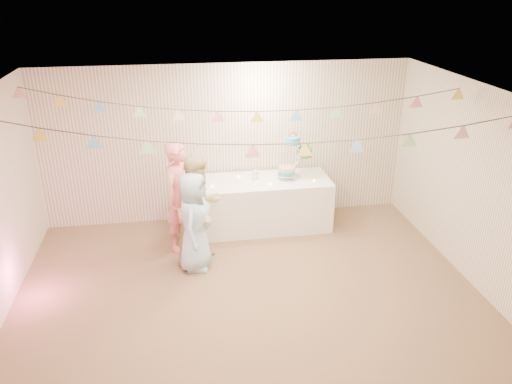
{
  "coord_description": "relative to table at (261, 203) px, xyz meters",
  "views": [
    {
      "loc": [
        -0.79,
        -5.27,
        3.81
      ],
      "look_at": [
        0.2,
        0.8,
        1.15
      ],
      "focal_mm": 35.0,
      "sensor_mm": 36.0,
      "label": 1
    }
  ],
  "objects": [
    {
      "name": "floor",
      "position": [
        -0.49,
        -2.01,
        -0.41
      ],
      "size": [
        6.0,
        6.0,
        0.0
      ],
      "primitive_type": "plane",
      "color": "brown",
      "rests_on": "ground"
    },
    {
      "name": "ceiling",
      "position": [
        -0.49,
        -2.01,
        2.19
      ],
      "size": [
        6.0,
        6.0,
        0.0
      ],
      "primitive_type": "plane",
      "color": "white",
      "rests_on": "ground"
    },
    {
      "name": "back_wall",
      "position": [
        -0.49,
        0.49,
        0.89
      ],
      "size": [
        6.0,
        6.0,
        0.0
      ],
      "primitive_type": "plane",
      "color": "white",
      "rests_on": "ground"
    },
    {
      "name": "front_wall",
      "position": [
        -0.49,
        -4.51,
        0.89
      ],
      "size": [
        6.0,
        6.0,
        0.0
      ],
      "primitive_type": "plane",
      "color": "white",
      "rests_on": "ground"
    },
    {
      "name": "right_wall",
      "position": [
        2.51,
        -2.01,
        0.89
      ],
      "size": [
        5.0,
        5.0,
        0.0
      ],
      "primitive_type": "plane",
      "color": "white",
      "rests_on": "ground"
    },
    {
      "name": "table",
      "position": [
        0.0,
        0.0,
        0.0
      ],
      "size": [
        2.19,
        0.88,
        0.82
      ],
      "primitive_type": "cube",
      "color": "white",
      "rests_on": "floor"
    },
    {
      "name": "cake_stand",
      "position": [
        0.55,
        0.05,
        0.7
      ],
      "size": [
        0.64,
        0.38,
        0.72
      ],
      "primitive_type": null,
      "color": "silver",
      "rests_on": "table"
    },
    {
      "name": "cake_bottom",
      "position": [
        0.4,
        -0.01,
        0.42
      ],
      "size": [
        0.31,
        0.31,
        0.15
      ],
      "primitive_type": null,
      "color": "teal",
      "rests_on": "cake_stand"
    },
    {
      "name": "cake_middle",
      "position": [
        0.73,
        0.14,
        0.69
      ],
      "size": [
        0.27,
        0.27,
        0.22
      ],
      "primitive_type": null,
      "color": "green",
      "rests_on": "cake_stand"
    },
    {
      "name": "cake_top_tier",
      "position": [
        0.49,
        0.02,
        0.96
      ],
      "size": [
        0.25,
        0.25,
        0.19
      ],
      "primitive_type": null,
      "color": "#3FA4C6",
      "rests_on": "cake_stand"
    },
    {
      "name": "platter",
      "position": [
        -0.54,
        -0.05,
        0.35
      ],
      "size": [
        0.31,
        0.31,
        0.02
      ],
      "primitive_type": "cylinder",
      "color": "white",
      "rests_on": "table"
    },
    {
      "name": "posy",
      "position": [
        -0.09,
        0.05,
        0.42
      ],
      "size": [
        0.14,
        0.14,
        0.16
      ],
      "primitive_type": null,
      "color": "white",
      "rests_on": "table"
    },
    {
      "name": "person_adult_a",
      "position": [
        -1.29,
        -0.49,
        0.43
      ],
      "size": [
        0.7,
        0.73,
        1.67
      ],
      "primitive_type": "imported",
      "rotation": [
        0.0,
        0.0,
        0.87
      ],
      "color": "pink",
      "rests_on": "floor"
    },
    {
      "name": "person_adult_b",
      "position": [
        -1.04,
        -0.93,
        0.4
      ],
      "size": [
        0.99,
        0.99,
        1.62
      ],
      "primitive_type": "imported",
      "rotation": [
        0.0,
        0.0,
        0.76
      ],
      "color": "tan",
      "rests_on": "floor"
    },
    {
      "name": "person_child",
      "position": [
        -1.13,
        -1.1,
        0.31
      ],
      "size": [
        0.63,
        0.8,
        1.43
      ],
      "primitive_type": "imported",
      "rotation": [
        0.0,
        0.0,
        1.29
      ],
      "color": "#A5D1E9",
      "rests_on": "floor"
    },
    {
      "name": "bunting_back",
      "position": [
        -0.49,
        -0.91,
        1.94
      ],
      "size": [
        5.6,
        1.1,
        0.4
      ],
      "primitive_type": null,
      "color": "pink",
      "rests_on": "ceiling"
    },
    {
      "name": "bunting_front",
      "position": [
        -0.49,
        -2.21,
        1.91
      ],
      "size": [
        5.6,
        0.9,
        0.36
      ],
      "primitive_type": null,
      "color": "#72A5E5",
      "rests_on": "ceiling"
    },
    {
      "name": "tealight_0",
      "position": [
        -0.8,
        -0.15,
        0.43
      ],
      "size": [
        0.04,
        0.04,
        0.03
      ],
      "primitive_type": "cylinder",
      "color": "#FFD88C",
      "rests_on": "table"
    },
    {
      "name": "tealight_1",
      "position": [
        -0.35,
        0.18,
        0.43
      ],
      "size": [
        0.04,
        0.04,
        0.03
      ],
      "primitive_type": "cylinder",
      "color": "#FFD88C",
      "rests_on": "table"
    },
    {
      "name": "tealight_2",
      "position": [
        0.1,
        -0.22,
        0.43
      ],
      "size": [
        0.04,
        0.04,
        0.03
      ],
      "primitive_type": "cylinder",
      "color": "#FFD88C",
      "rests_on": "table"
    },
    {
      "name": "tealight_3",
      "position": [
        0.35,
        0.22,
        0.43
      ],
      "size": [
        0.04,
        0.04,
        0.03
      ],
      "primitive_type": "cylinder",
      "color": "#FFD88C",
      "rests_on": "table"
    },
    {
      "name": "tealight_4",
      "position": [
        0.82,
        -0.18,
        0.43
      ],
      "size": [
        0.04,
        0.04,
        0.03
      ],
      "primitive_type": "cylinder",
      "color": "#FFD88C",
      "rests_on": "table"
    }
  ]
}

